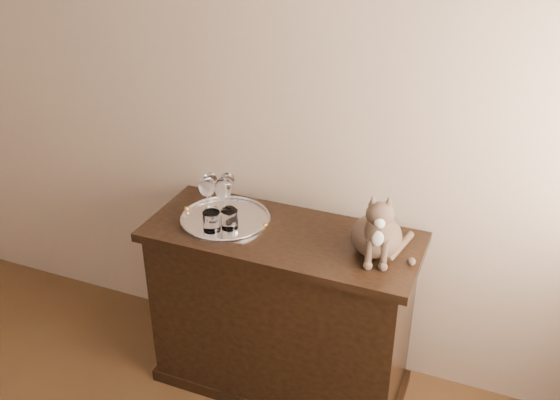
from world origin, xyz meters
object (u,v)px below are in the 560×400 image
(tray, at_px, (225,219))
(wine_glass_d, at_px, (224,199))
(tumbler_a, at_px, (229,219))
(tumbler_b, at_px, (212,221))
(cat, at_px, (378,219))
(wine_glass_c, at_px, (208,197))
(sideboard, at_px, (282,312))
(wine_glass_a, at_px, (211,192))
(wine_glass_b, at_px, (228,191))

(tray, bearing_deg, wine_glass_d, -90.37)
(tumbler_a, relative_size, tumbler_b, 0.97)
(cat, bearing_deg, tray, 165.58)
(tray, height_order, wine_glass_c, wine_glass_c)
(sideboard, distance_m, tumbler_a, 0.53)
(wine_glass_c, relative_size, tumbler_b, 2.28)
(tray, bearing_deg, tumbler_a, -49.86)
(tray, height_order, wine_glass_a, wine_glass_a)
(wine_glass_c, distance_m, cat, 0.76)
(wine_glass_c, bearing_deg, cat, 0.49)
(sideboard, height_order, wine_glass_b, wine_glass_b)
(wine_glass_c, height_order, tumbler_b, wine_glass_c)
(wine_glass_c, bearing_deg, wine_glass_d, 3.49)
(wine_glass_a, distance_m, tumbler_a, 0.19)
(tray, xyz_separation_m, wine_glass_b, (-0.03, 0.08, 0.10))
(sideboard, bearing_deg, wine_glass_d, 179.47)
(sideboard, distance_m, tray, 0.51)
(tray, height_order, wine_glass_d, wine_glass_d)
(tumbler_a, distance_m, tumbler_b, 0.08)
(tray, relative_size, tumbler_b, 4.62)
(wine_glass_c, height_order, tumbler_a, wine_glass_c)
(wine_glass_a, distance_m, wine_glass_c, 0.06)
(tray, xyz_separation_m, wine_glass_d, (-0.00, -0.01, 0.10))
(tray, relative_size, wine_glass_a, 2.14)
(wine_glass_a, xyz_separation_m, wine_glass_c, (0.02, -0.06, 0.01))
(wine_glass_c, height_order, cat, cat)
(wine_glass_c, distance_m, tumbler_a, 0.15)
(wine_glass_c, xyz_separation_m, tumbler_a, (0.13, -0.05, -0.06))
(wine_glass_a, height_order, tumbler_a, wine_glass_a)
(wine_glass_a, distance_m, wine_glass_b, 0.08)
(tumbler_b, height_order, cat, cat)
(wine_glass_a, relative_size, wine_glass_c, 0.94)
(tray, height_order, wine_glass_b, wine_glass_b)
(wine_glass_a, relative_size, wine_glass_d, 0.93)
(wine_glass_a, distance_m, cat, 0.78)
(wine_glass_d, bearing_deg, tumbler_a, -47.34)
(wine_glass_c, height_order, wine_glass_d, wine_glass_d)
(wine_glass_a, relative_size, tumbler_a, 2.22)
(wine_glass_b, distance_m, cat, 0.72)
(tumbler_b, bearing_deg, wine_glass_b, 94.92)
(wine_glass_a, bearing_deg, wine_glass_b, 25.97)
(tumbler_a, bearing_deg, wine_glass_a, 142.75)
(cat, bearing_deg, tumbler_a, 171.27)
(tray, height_order, tumbler_b, tumbler_b)
(wine_glass_a, bearing_deg, tray, -27.58)
(sideboard, bearing_deg, tray, 178.35)
(tray, relative_size, wine_glass_d, 1.98)
(sideboard, xyz_separation_m, cat, (0.41, 0.00, 0.58))
(sideboard, xyz_separation_m, tray, (-0.27, 0.01, 0.43))
(tumbler_a, bearing_deg, cat, 5.39)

